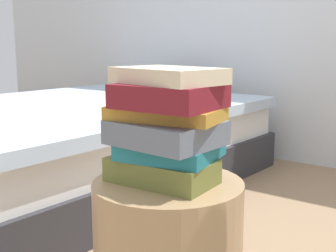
{
  "coord_description": "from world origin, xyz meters",
  "views": [
    {
      "loc": [
        0.66,
        -0.89,
        0.79
      ],
      "look_at": [
        0.0,
        0.0,
        0.58
      ],
      "focal_mm": 46.9,
      "sensor_mm": 36.0,
      "label": 1
    }
  ],
  "objects_px": {
    "book_maroon": "(169,96)",
    "book_cream": "(167,76)",
    "book_ochre": "(165,113)",
    "bed": "(83,140)",
    "book_olive": "(162,170)",
    "book_teal": "(169,150)",
    "book_slate": "(165,132)"
  },
  "relations": [
    {
      "from": "book_maroon",
      "to": "book_cream",
      "type": "distance_m",
      "value": 0.05
    },
    {
      "from": "book_cream",
      "to": "book_ochre",
      "type": "bearing_deg",
      "value": 171.13
    },
    {
      "from": "book_ochre",
      "to": "book_maroon",
      "type": "relative_size",
      "value": 1.18
    },
    {
      "from": "bed",
      "to": "book_olive",
      "type": "distance_m",
      "value": 1.53
    },
    {
      "from": "book_ochre",
      "to": "book_cream",
      "type": "xyz_separation_m",
      "value": [
        0.01,
        -0.0,
        0.1
      ]
    },
    {
      "from": "book_ochre",
      "to": "book_teal",
      "type": "bearing_deg",
      "value": 65.45
    },
    {
      "from": "book_teal",
      "to": "book_ochre",
      "type": "relative_size",
      "value": 0.82
    },
    {
      "from": "book_slate",
      "to": "book_teal",
      "type": "bearing_deg",
      "value": 102.07
    },
    {
      "from": "book_olive",
      "to": "book_ochre",
      "type": "relative_size",
      "value": 0.95
    },
    {
      "from": "bed",
      "to": "book_teal",
      "type": "relative_size",
      "value": 8.81
    },
    {
      "from": "book_teal",
      "to": "bed",
      "type": "bearing_deg",
      "value": 136.48
    },
    {
      "from": "book_olive",
      "to": "book_maroon",
      "type": "relative_size",
      "value": 1.12
    },
    {
      "from": "book_slate",
      "to": "book_ochre",
      "type": "distance_m",
      "value": 0.05
    },
    {
      "from": "bed",
      "to": "book_maroon",
      "type": "xyz_separation_m",
      "value": [
        1.27,
        -0.85,
        0.43
      ]
    },
    {
      "from": "book_teal",
      "to": "book_maroon",
      "type": "distance_m",
      "value": 0.15
    },
    {
      "from": "bed",
      "to": "book_cream",
      "type": "height_order",
      "value": "book_cream"
    },
    {
      "from": "bed",
      "to": "book_cream",
      "type": "xyz_separation_m",
      "value": [
        1.26,
        -0.85,
        0.48
      ]
    },
    {
      "from": "book_olive",
      "to": "book_slate",
      "type": "bearing_deg",
      "value": 8.65
    },
    {
      "from": "book_maroon",
      "to": "book_cream",
      "type": "relative_size",
      "value": 0.9
    },
    {
      "from": "book_olive",
      "to": "book_slate",
      "type": "relative_size",
      "value": 1.05
    },
    {
      "from": "book_maroon",
      "to": "book_teal",
      "type": "bearing_deg",
      "value": 124.33
    },
    {
      "from": "book_slate",
      "to": "book_ochre",
      "type": "bearing_deg",
      "value": 133.5
    },
    {
      "from": "book_teal",
      "to": "book_olive",
      "type": "bearing_deg",
      "value": -117.26
    },
    {
      "from": "book_ochre",
      "to": "book_maroon",
      "type": "height_order",
      "value": "book_maroon"
    },
    {
      "from": "book_maroon",
      "to": "book_cream",
      "type": "height_order",
      "value": "book_cream"
    },
    {
      "from": "book_ochre",
      "to": "book_maroon",
      "type": "distance_m",
      "value": 0.05
    },
    {
      "from": "book_ochre",
      "to": "book_maroon",
      "type": "bearing_deg",
      "value": -28.89
    },
    {
      "from": "book_olive",
      "to": "book_cream",
      "type": "relative_size",
      "value": 1.01
    },
    {
      "from": "book_olive",
      "to": "book_maroon",
      "type": "distance_m",
      "value": 0.2
    },
    {
      "from": "book_teal",
      "to": "book_cream",
      "type": "distance_m",
      "value": 0.2
    },
    {
      "from": "book_slate",
      "to": "book_maroon",
      "type": "height_order",
      "value": "book_maroon"
    },
    {
      "from": "book_olive",
      "to": "book_cream",
      "type": "bearing_deg",
      "value": 26.97
    }
  ]
}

